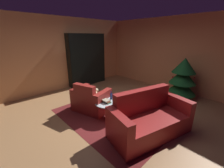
{
  "coord_description": "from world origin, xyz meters",
  "views": [
    {
      "loc": [
        2.57,
        -2.47,
        2.03
      ],
      "look_at": [
        -0.15,
        0.12,
        0.77
      ],
      "focal_mm": 22.98,
      "sensor_mm": 36.0,
      "label": 1
    }
  ],
  "objects_px": {
    "bookshelf_unit": "(89,60)",
    "book_stack_on_table": "(107,101)",
    "decorated_tree": "(183,78)",
    "coffee_table": "(108,103)",
    "couch_red": "(149,120)",
    "armchair_red": "(91,101)",
    "bottle_on_table": "(111,96)"
  },
  "relations": [
    {
      "from": "bookshelf_unit",
      "to": "armchair_red",
      "type": "height_order",
      "value": "bookshelf_unit"
    },
    {
      "from": "decorated_tree",
      "to": "coffee_table",
      "type": "bearing_deg",
      "value": -106.91
    },
    {
      "from": "bottle_on_table",
      "to": "book_stack_on_table",
      "type": "bearing_deg",
      "value": -72.25
    },
    {
      "from": "bottle_on_table",
      "to": "decorated_tree",
      "type": "height_order",
      "value": "decorated_tree"
    },
    {
      "from": "bookshelf_unit",
      "to": "armchair_red",
      "type": "xyz_separation_m",
      "value": [
        2.06,
        -1.44,
        -0.76
      ]
    },
    {
      "from": "armchair_red",
      "to": "book_stack_on_table",
      "type": "relative_size",
      "value": 5.33
    },
    {
      "from": "couch_red",
      "to": "coffee_table",
      "type": "relative_size",
      "value": 2.75
    },
    {
      "from": "bookshelf_unit",
      "to": "coffee_table",
      "type": "xyz_separation_m",
      "value": [
        2.65,
        -1.32,
        -0.68
      ]
    },
    {
      "from": "decorated_tree",
      "to": "book_stack_on_table",
      "type": "bearing_deg",
      "value": -106.52
    },
    {
      "from": "couch_red",
      "to": "book_stack_on_table",
      "type": "distance_m",
      "value": 1.13
    },
    {
      "from": "bookshelf_unit",
      "to": "book_stack_on_table",
      "type": "height_order",
      "value": "bookshelf_unit"
    },
    {
      "from": "bookshelf_unit",
      "to": "bottle_on_table",
      "type": "relative_size",
      "value": 9.66
    },
    {
      "from": "book_stack_on_table",
      "to": "bookshelf_unit",
      "type": "bearing_deg",
      "value": 152.71
    },
    {
      "from": "couch_red",
      "to": "decorated_tree",
      "type": "xyz_separation_m",
      "value": [
        -0.31,
        2.43,
        0.39
      ]
    },
    {
      "from": "couch_red",
      "to": "book_stack_on_table",
      "type": "bearing_deg",
      "value": -167.52
    },
    {
      "from": "bookshelf_unit",
      "to": "couch_red",
      "type": "xyz_separation_m",
      "value": [
        3.75,
        -1.12,
        -0.74
      ]
    },
    {
      "from": "bookshelf_unit",
      "to": "decorated_tree",
      "type": "distance_m",
      "value": 3.7
    },
    {
      "from": "bookshelf_unit",
      "to": "bottle_on_table",
      "type": "xyz_separation_m",
      "value": [
        2.58,
        -1.14,
        -0.55
      ]
    },
    {
      "from": "couch_red",
      "to": "book_stack_on_table",
      "type": "relative_size",
      "value": 9.14
    },
    {
      "from": "coffee_table",
      "to": "decorated_tree",
      "type": "relative_size",
      "value": 0.51
    },
    {
      "from": "armchair_red",
      "to": "decorated_tree",
      "type": "height_order",
      "value": "decorated_tree"
    },
    {
      "from": "book_stack_on_table",
      "to": "coffee_table",
      "type": "bearing_deg",
      "value": 95.67
    },
    {
      "from": "coffee_table",
      "to": "decorated_tree",
      "type": "height_order",
      "value": "decorated_tree"
    },
    {
      "from": "bookshelf_unit",
      "to": "book_stack_on_table",
      "type": "xyz_separation_m",
      "value": [
        2.65,
        -1.37,
        -0.6
      ]
    },
    {
      "from": "armchair_red",
      "to": "book_stack_on_table",
      "type": "height_order",
      "value": "armchair_red"
    },
    {
      "from": "couch_red",
      "to": "bottle_on_table",
      "type": "xyz_separation_m",
      "value": [
        -1.17,
        -0.02,
        0.19
      ]
    },
    {
      "from": "book_stack_on_table",
      "to": "bottle_on_table",
      "type": "xyz_separation_m",
      "value": [
        -0.07,
        0.23,
        0.05
      ]
    },
    {
      "from": "couch_red",
      "to": "bookshelf_unit",
      "type": "bearing_deg",
      "value": 163.31
    },
    {
      "from": "book_stack_on_table",
      "to": "bottle_on_table",
      "type": "relative_size",
      "value": 0.95
    },
    {
      "from": "bookshelf_unit",
      "to": "book_stack_on_table",
      "type": "distance_m",
      "value": 3.04
    },
    {
      "from": "decorated_tree",
      "to": "bottle_on_table",
      "type": "bearing_deg",
      "value": -109.48
    },
    {
      "from": "coffee_table",
      "to": "bottle_on_table",
      "type": "bearing_deg",
      "value": 110.89
    }
  ]
}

